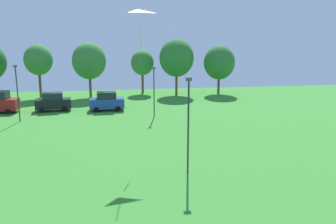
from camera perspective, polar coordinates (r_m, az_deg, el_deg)
kite_flying_6 at (r=28.09m, az=-4.83°, el=14.75°), size 1.83×1.43×2.62m
parked_car_second_from_left at (r=44.88m, az=-17.94°, el=1.57°), size 4.31×2.35×2.23m
parked_car_third_from_left at (r=43.54m, az=-9.81°, el=1.70°), size 4.19×2.14×2.27m
light_post_0 at (r=40.23m, az=-23.03°, el=3.28°), size 0.36×0.20×5.97m
light_post_1 at (r=22.98m, az=3.28°, el=-1.38°), size 0.36×0.20×6.42m
light_post_3 at (r=39.08m, az=-2.26°, el=3.72°), size 0.36×0.20×5.58m
treeline_tree_1 at (r=54.54m, az=-20.09°, el=7.84°), size 4.00×4.00×7.66m
treeline_tree_2 at (r=52.90m, az=-12.54°, el=8.00°), size 4.83×4.83×7.94m
treeline_tree_3 at (r=55.49m, az=-4.14°, el=7.87°), size 3.52×3.52×6.67m
treeline_tree_4 at (r=53.79m, az=1.38°, el=8.66°), size 5.15×5.15×8.41m
treeline_tree_5 at (r=55.34m, az=8.22°, el=7.85°), size 4.74×4.74×7.42m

